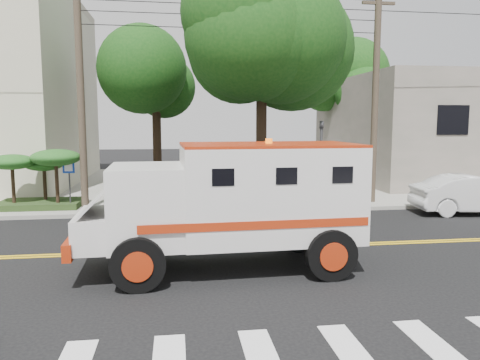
{
  "coord_description": "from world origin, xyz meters",
  "views": [
    {
      "loc": [
        -2.05,
        -12.74,
        3.56
      ],
      "look_at": [
        0.1,
        2.85,
        1.6
      ],
      "focal_mm": 35.0,
      "sensor_mm": 36.0,
      "label": 1
    }
  ],
  "objects": [
    {
      "name": "armored_truck",
      "position": [
        -0.7,
        -1.75,
        1.73
      ],
      "size": [
        6.78,
        2.92,
        3.05
      ],
      "rotation": [
        0.0,
        0.0,
        0.04
      ],
      "color": "silver",
      "rests_on": "ground"
    },
    {
      "name": "utility_pole_right",
      "position": [
        6.3,
        6.2,
        4.5
      ],
      "size": [
        0.28,
        0.28,
        9.0
      ],
      "primitive_type": "cylinder",
      "color": "#382D23",
      "rests_on": "ground"
    },
    {
      "name": "building_right",
      "position": [
        15.0,
        14.0,
        3.15
      ],
      "size": [
        14.0,
        12.0,
        6.0
      ],
      "primitive_type": "cube",
      "color": "slate",
      "rests_on": "sidewalk_ne"
    },
    {
      "name": "tree_left",
      "position": [
        -2.68,
        11.79,
        5.73
      ],
      "size": [
        4.48,
        4.2,
        7.7
      ],
      "color": "black",
      "rests_on": "ground"
    },
    {
      "name": "sidewalk_ne",
      "position": [
        13.5,
        13.5,
        0.07
      ],
      "size": [
        17.0,
        17.0,
        0.15
      ],
      "primitive_type": "cube",
      "color": "gray",
      "rests_on": "ground"
    },
    {
      "name": "accessibility_sign",
      "position": [
        -6.2,
        6.17,
        1.37
      ],
      "size": [
        0.45,
        0.1,
        2.02
      ],
      "color": "#3F3F42",
      "rests_on": "ground"
    },
    {
      "name": "parked_sedan",
      "position": [
        9.41,
        3.8,
        0.76
      ],
      "size": [
        4.74,
        2.06,
        1.52
      ],
      "primitive_type": "imported",
      "rotation": [
        0.0,
        0.0,
        1.47
      ],
      "color": "silver",
      "rests_on": "ground"
    },
    {
      "name": "tree_main",
      "position": [
        1.94,
        6.21,
        7.2
      ],
      "size": [
        6.08,
        5.7,
        9.85
      ],
      "color": "black",
      "rests_on": "ground"
    },
    {
      "name": "pedestrian_a",
      "position": [
        5.5,
        5.5,
        1.06
      ],
      "size": [
        0.77,
        0.63,
        1.82
      ],
      "primitive_type": "imported",
      "rotation": [
        0.0,
        0.0,
        3.48
      ],
      "color": "gray",
      "rests_on": "sidewalk_ne"
    },
    {
      "name": "utility_pole_left",
      "position": [
        -5.6,
        6.0,
        4.5
      ],
      "size": [
        0.28,
        0.28,
        9.0
      ],
      "primitive_type": "cylinder",
      "color": "#382D23",
      "rests_on": "ground"
    },
    {
      "name": "pedestrian_b",
      "position": [
        9.65,
        8.38,
        1.08
      ],
      "size": [
        0.91,
        0.71,
        1.85
      ],
      "primitive_type": "imported",
      "rotation": [
        0.0,
        0.0,
        3.13
      ],
      "color": "gray",
      "rests_on": "sidewalk_ne"
    },
    {
      "name": "tree_right",
      "position": [
        8.84,
        15.77,
        6.09
      ],
      "size": [
        4.8,
        4.5,
        8.2
      ],
      "color": "black",
      "rests_on": "ground"
    },
    {
      "name": "palm_planter",
      "position": [
        -7.44,
        6.62,
        1.65
      ],
      "size": [
        3.52,
        2.63,
        2.36
      ],
      "color": "#1E3314",
      "rests_on": "sidewalk_nw"
    },
    {
      "name": "ground",
      "position": [
        0.0,
        0.0,
        0.0
      ],
      "size": [
        100.0,
        100.0,
        0.0
      ],
      "primitive_type": "plane",
      "color": "black",
      "rests_on": "ground"
    },
    {
      "name": "traffic_signal",
      "position": [
        3.8,
        5.6,
        2.23
      ],
      "size": [
        0.15,
        0.18,
        3.6
      ],
      "color": "#3F3F42",
      "rests_on": "ground"
    }
  ]
}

